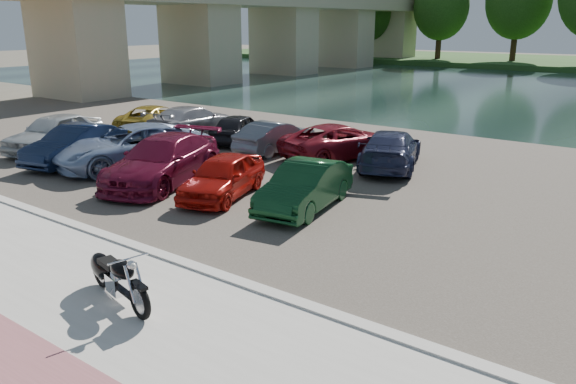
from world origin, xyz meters
name	(u,v)px	position (x,y,z in m)	size (l,w,h in m)	color
ground	(133,315)	(0.00, 0.00, 0.00)	(200.00, 200.00, 0.00)	#595447
promenade	(85,336)	(0.00, -1.00, 0.05)	(60.00, 6.00, 0.10)	#B8B5AD
kerb	(210,273)	(0.00, 2.00, 0.07)	(60.00, 0.30, 0.14)	#B8B5AD
parking_lot	(399,181)	(0.00, 11.00, 0.02)	(60.00, 18.00, 0.04)	#48433A
river	(573,95)	(0.00, 40.00, 0.00)	(120.00, 40.00, 0.00)	#172A29
bridge	(278,18)	(-28.00, 41.02, 5.52)	(7.00, 56.00, 8.55)	#C6AB8A
motorcycle	(114,275)	(-0.64, 0.13, 0.56)	(2.30, 0.90, 1.05)	black
car_0	(54,132)	(-13.38, 6.84, 0.80)	(1.80, 4.47, 1.52)	#A8B0B5
car_1	(76,145)	(-10.83, 6.13, 0.74)	(1.49, 4.26, 1.40)	#121D38
car_2	(132,147)	(-8.61, 6.97, 0.81)	(2.54, 5.51, 1.53)	#8095BA
car_3	(163,160)	(-6.12, 6.19, 0.80)	(2.13, 5.23, 1.52)	maroon
car_4	(223,176)	(-3.53, 6.23, 0.68)	(1.52, 3.77, 1.28)	#A8110B
car_5	(305,186)	(-0.89, 6.78, 0.69)	(1.39, 3.97, 1.31)	#103C1D
car_6	(155,118)	(-13.46, 12.17, 0.68)	(2.11, 4.58, 1.27)	#A58826
car_7	(193,121)	(-11.12, 12.43, 0.74)	(1.96, 4.83, 1.40)	gray
car_8	(239,128)	(-8.47, 12.62, 0.67)	(1.49, 3.71, 1.26)	black
car_9	(275,137)	(-5.99, 12.03, 0.67)	(1.34, 3.83, 1.26)	slate
car_10	(339,141)	(-3.40, 12.68, 0.70)	(2.20, 4.77, 1.33)	maroon
car_11	(391,149)	(-1.09, 12.49, 0.72)	(1.90, 4.68, 1.36)	#272C4D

